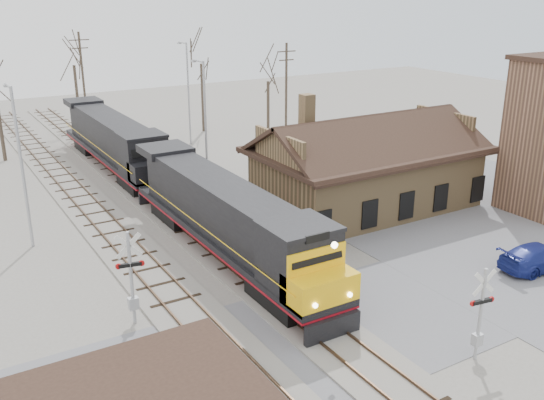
{
  "coord_description": "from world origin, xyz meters",
  "views": [
    {
      "loc": [
        -13.85,
        -18.54,
        14.32
      ],
      "look_at": [
        2.68,
        9.0,
        3.05
      ],
      "focal_mm": 40.0,
      "sensor_mm": 36.0,
      "label": 1
    }
  ],
  "objects": [
    {
      "name": "streetlight_b",
      "position": [
        4.28,
        21.18,
        5.29
      ],
      "size": [
        0.25,
        2.04,
        9.5
      ],
      "color": "#A5A8AD",
      "rests_on": "ground"
    },
    {
      "name": "track_main",
      "position": [
        0.0,
        15.0,
        0.07
      ],
      "size": [
        3.4,
        90.0,
        0.24
      ],
      "color": "gray",
      "rests_on": "ground"
    },
    {
      "name": "parking_lot",
      "position": [
        18.0,
        4.0,
        0.02
      ],
      "size": [
        22.0,
        26.0,
        0.03
      ],
      "primitive_type": "cube",
      "color": "slate",
      "rests_on": "ground"
    },
    {
      "name": "crossbuck_near",
      "position": [
        4.16,
        -4.64,
        1.91
      ],
      "size": [
        1.16,
        0.31,
        4.07
      ],
      "rotation": [
        0.0,
        0.0,
        -0.15
      ],
      "color": "#A5A8AD",
      "rests_on": "ground"
    },
    {
      "name": "tree_e",
      "position": [
        18.42,
        36.02,
        5.98
      ],
      "size": [
        3.44,
        3.44,
        8.42
      ],
      "color": "#382D23",
      "rests_on": "ground"
    },
    {
      "name": "locomotive_lead",
      "position": [
        0.0,
        9.0,
        2.37
      ],
      "size": [
        3.03,
        20.3,
        4.51
      ],
      "color": "black",
      "rests_on": "ground"
    },
    {
      "name": "tree_d",
      "position": [
        12.35,
        39.16,
        8.15
      ],
      "size": [
        4.67,
        4.67,
        11.44
      ],
      "color": "#382D23",
      "rests_on": "ground"
    },
    {
      "name": "ground",
      "position": [
        0.0,
        0.0,
        0.0
      ],
      "size": [
        140.0,
        140.0,
        0.0
      ],
      "primitive_type": "plane",
      "color": "gray",
      "rests_on": "ground"
    },
    {
      "name": "depot",
      "position": [
        11.99,
        12.0,
        2.41
      ],
      "size": [
        15.2,
        9.31,
        7.9
      ],
      "color": "#91744B",
      "rests_on": "ground"
    },
    {
      "name": "utility_pole_b",
      "position": [
        1.7,
        44.85,
        5.33
      ],
      "size": [
        2.0,
        0.24,
        10.21
      ],
      "color": "#382D23",
      "rests_on": "ground"
    },
    {
      "name": "road",
      "position": [
        0.0,
        0.0,
        0.01
      ],
      "size": [
        60.0,
        9.0,
        0.03
      ],
      "primitive_type": "cube",
      "color": "slate",
      "rests_on": "ground"
    },
    {
      "name": "locomotive_trailing",
      "position": [
        0.0,
        29.57,
        2.37
      ],
      "size": [
        3.03,
        20.3,
        4.27
      ],
      "color": "black",
      "rests_on": "ground"
    },
    {
      "name": "streetlight_c",
      "position": [
        8.91,
        34.89,
        5.33
      ],
      "size": [
        0.25,
        2.04,
        9.58
      ],
      "color": "#A5A8AD",
      "rests_on": "ground"
    },
    {
      "name": "utility_pole_c",
      "position": [
        17.5,
        31.02,
        4.95
      ],
      "size": [
        2.0,
        0.24,
        9.45
      ],
      "color": "#382D23",
      "rests_on": "ground"
    },
    {
      "name": "streetlight_a",
      "position": [
        -9.1,
        16.8,
        5.22
      ],
      "size": [
        0.25,
        2.04,
        9.35
      ],
      "color": "#A5A8AD",
      "rests_on": "ground"
    },
    {
      "name": "parked_car",
      "position": [
        13.72,
        -0.57,
        0.71
      ],
      "size": [
        5.04,
        2.45,
        1.41
      ],
      "primitive_type": "imported",
      "rotation": [
        0.0,
        0.0,
        1.47
      ],
      "color": "navy",
      "rests_on": "ground"
    },
    {
      "name": "crossbuck_far",
      "position": [
        -6.82,
        5.23,
        2.07
      ],
      "size": [
        1.26,
        0.34,
        4.46
      ],
      "rotation": [
        0.0,
        0.0,
        2.95
      ],
      "color": "#A5A8AD",
      "rests_on": "ground"
    },
    {
      "name": "tree_c",
      "position": [
        1.91,
        49.05,
        7.54
      ],
      "size": [
        4.33,
        4.33,
        10.6
      ],
      "color": "#382D23",
      "rests_on": "ground"
    },
    {
      "name": "track_siding",
      "position": [
        -4.5,
        15.0,
        0.07
      ],
      "size": [
        3.4,
        90.0,
        0.24
      ],
      "color": "gray",
      "rests_on": "ground"
    }
  ]
}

